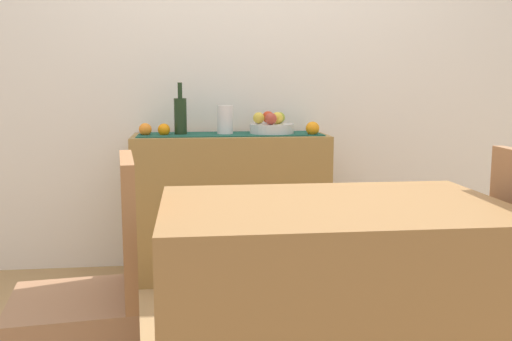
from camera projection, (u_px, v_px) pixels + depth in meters
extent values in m
cube|color=silver|center=(241.00, 48.00, 3.50)|extent=(6.40, 0.06, 2.70)
cube|color=olive|center=(231.00, 205.00, 3.37)|extent=(1.12, 0.42, 0.84)
cube|color=#184B3C|center=(230.00, 134.00, 3.31)|extent=(1.06, 0.32, 0.01)
cylinder|color=silver|center=(272.00, 129.00, 3.33)|extent=(0.26, 0.26, 0.06)
sphere|color=gold|center=(277.00, 118.00, 3.32)|extent=(0.07, 0.07, 0.07)
sphere|color=gold|center=(259.00, 118.00, 3.33)|extent=(0.07, 0.07, 0.07)
sphere|color=#BA3318|center=(268.00, 117.00, 3.40)|extent=(0.07, 0.07, 0.07)
sphere|color=olive|center=(279.00, 118.00, 3.39)|extent=(0.07, 0.07, 0.07)
sphere|color=#A63D2F|center=(271.00, 119.00, 3.25)|extent=(0.07, 0.07, 0.07)
cylinder|color=black|center=(180.00, 117.00, 3.26)|extent=(0.07, 0.07, 0.21)
cylinder|color=black|center=(180.00, 90.00, 3.24)|extent=(0.03, 0.03, 0.09)
cylinder|color=silver|center=(225.00, 120.00, 3.29)|extent=(0.09, 0.09, 0.17)
sphere|color=orange|center=(164.00, 130.00, 3.23)|extent=(0.07, 0.07, 0.07)
sphere|color=orange|center=(145.00, 129.00, 3.22)|extent=(0.07, 0.07, 0.07)
sphere|color=orange|center=(313.00, 128.00, 3.27)|extent=(0.08, 0.08, 0.08)
cube|color=olive|center=(332.00, 309.00, 1.94)|extent=(1.14, 0.75, 0.74)
cube|color=#99663F|center=(129.00, 226.00, 1.84)|extent=(0.09, 0.40, 0.45)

